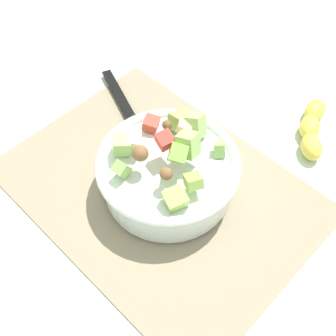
# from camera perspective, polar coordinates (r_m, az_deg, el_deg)

# --- Properties ---
(ground_plane) EXTENTS (2.40, 2.40, 0.00)m
(ground_plane) POSITION_cam_1_polar(r_m,az_deg,el_deg) (0.74, -1.19, -2.82)
(ground_plane) COLOR silver
(placemat) EXTENTS (0.50, 0.37, 0.01)m
(placemat) POSITION_cam_1_polar(r_m,az_deg,el_deg) (0.74, -1.19, -2.69)
(placemat) COLOR gray
(placemat) RESTS_ON ground_plane
(salad_bowl) EXTENTS (0.23, 0.23, 0.13)m
(salad_bowl) POSITION_cam_1_polar(r_m,az_deg,el_deg) (0.70, 0.01, -0.38)
(salad_bowl) COLOR white
(salad_bowl) RESTS_ON placemat
(serving_spoon) EXTENTS (0.19, 0.10, 0.01)m
(serving_spoon) POSITION_cam_1_polar(r_m,az_deg,el_deg) (0.84, -5.15, 7.23)
(serving_spoon) COLOR black
(serving_spoon) RESTS_ON placemat
(banana_whole) EXTENTS (0.10, 0.14, 0.04)m
(banana_whole) POSITION_cam_1_polar(r_m,az_deg,el_deg) (0.84, 18.20, 4.97)
(banana_whole) COLOR yellow
(banana_whole) RESTS_ON ground_plane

